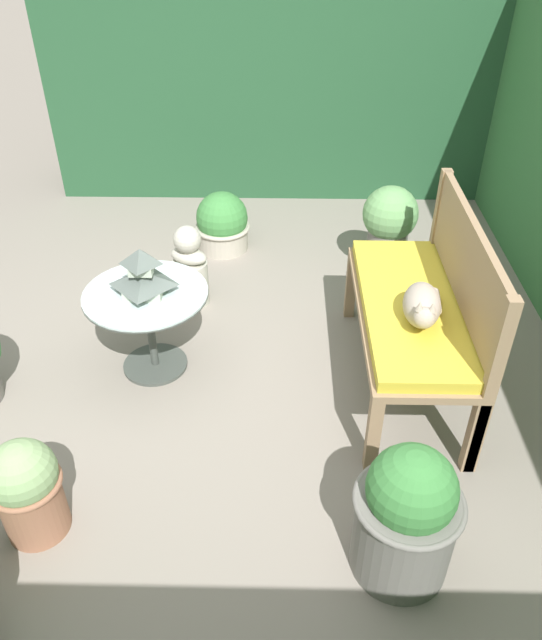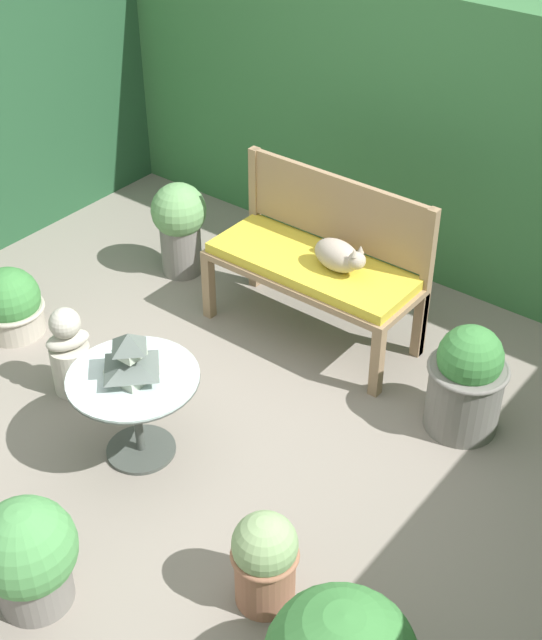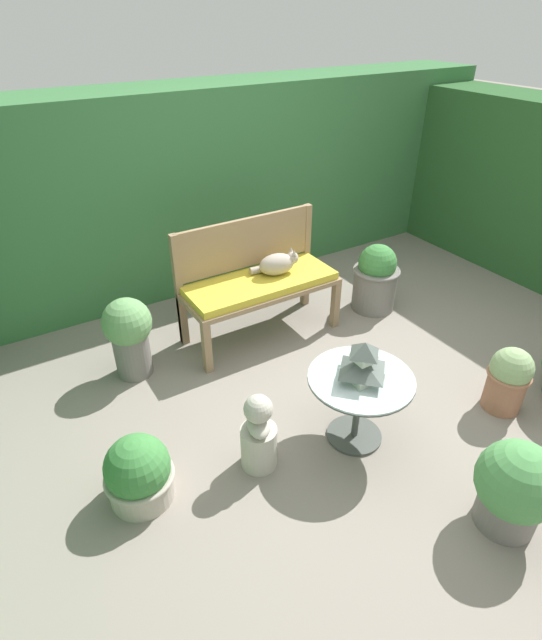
% 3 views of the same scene
% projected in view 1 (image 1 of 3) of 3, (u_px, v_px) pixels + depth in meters
% --- Properties ---
extents(ground, '(30.00, 30.00, 0.00)m').
position_uv_depth(ground, '(231.00, 402.00, 3.32)').
color(ground, gray).
extents(foliage_hedge_left, '(0.70, 3.50, 1.68)m').
position_uv_depth(foliage_hedge_left, '(270.00, 85.00, 5.11)').
color(foliage_hedge_left, '#234C2D').
rests_on(foliage_hedge_left, ground).
extents(garden_bench, '(1.29, 0.52, 0.53)m').
position_uv_depth(garden_bench, '(409.00, 313.00, 3.19)').
color(garden_bench, '#937556').
rests_on(garden_bench, ground).
extents(bench_backrest, '(1.29, 0.06, 0.97)m').
position_uv_depth(bench_backrest, '(465.00, 274.00, 3.05)').
color(bench_backrest, '#937556').
rests_on(bench_backrest, ground).
extents(cat, '(0.39, 0.24, 0.20)m').
position_uv_depth(cat, '(423.00, 306.00, 2.96)').
color(cat, '#A89989').
rests_on(cat, garden_bench).
extents(patio_table, '(0.66, 0.66, 0.50)m').
position_uv_depth(patio_table, '(148.00, 309.00, 3.33)').
color(patio_table, '#424742').
rests_on(patio_table, ground).
extents(pagoda_birdhouse, '(0.26, 0.26, 0.26)m').
position_uv_depth(pagoda_birdhouse, '(143.00, 275.00, 3.20)').
color(pagoda_birdhouse, '#B2BCA8').
rests_on(pagoda_birdhouse, patio_table).
extents(garden_bust, '(0.22, 0.28, 0.54)m').
position_uv_depth(garden_bust, '(190.00, 269.00, 3.94)').
color(garden_bust, '#B7B2A3').
rests_on(garden_bust, ground).
extents(potted_plant_hedge_corner, '(0.40, 0.40, 0.44)m').
position_uv_depth(potted_plant_hedge_corner, '(222.00, 224.00, 4.53)').
color(potted_plant_hedge_corner, '#ADA393').
rests_on(potted_plant_hedge_corner, ground).
extents(potted_plant_path_edge, '(0.43, 0.43, 0.63)m').
position_uv_depth(potted_plant_path_edge, '(406.00, 515.00, 2.38)').
color(potted_plant_path_edge, slate).
rests_on(potted_plant_path_edge, ground).
extents(potted_plant_bench_right, '(0.36, 0.36, 0.65)m').
position_uv_depth(potted_plant_bench_right, '(389.00, 227.00, 4.14)').
color(potted_plant_bench_right, slate).
rests_on(potted_plant_bench_right, ground).
extents(potted_plant_table_near, '(0.30, 0.30, 0.49)m').
position_uv_depth(potted_plant_table_near, '(27.00, 488.00, 2.55)').
color(potted_plant_table_near, '#9E664C').
rests_on(potted_plant_table_near, ground).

